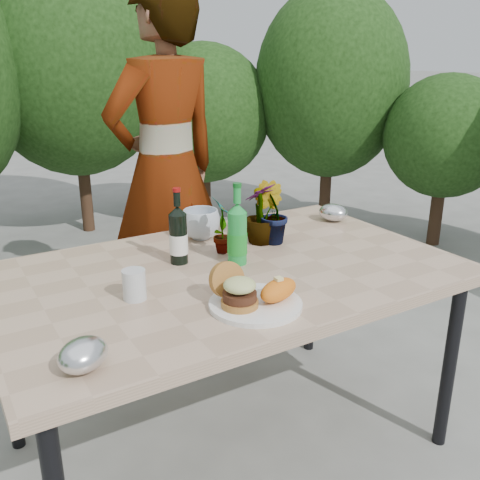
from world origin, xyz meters
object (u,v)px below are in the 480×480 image
dinner_plate (255,304)px  person (166,170)px  wine_bottle (178,236)px  patio_table (228,283)px

dinner_plate → person: size_ratio=0.15×
dinner_plate → wine_bottle: size_ratio=1.01×
patio_table → person: (0.19, 0.95, 0.22)m
dinner_plate → patio_table: bearing=75.3°
dinner_plate → person: 1.29m
dinner_plate → person: person is taller
wine_bottle → person: (0.31, 0.81, 0.06)m
wine_bottle → person: size_ratio=0.15×
wine_bottle → dinner_plate: bearing=-60.7°
patio_table → dinner_plate: dinner_plate is taller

